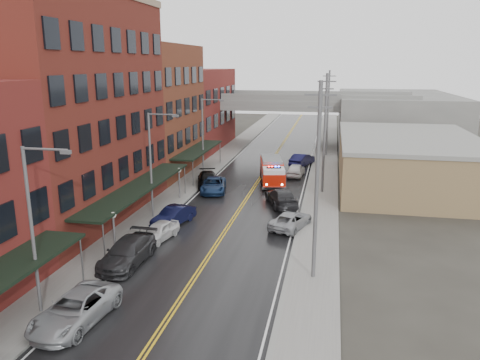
{
  "coord_description": "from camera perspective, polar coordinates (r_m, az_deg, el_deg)",
  "views": [
    {
      "loc": [
        7.95,
        -11.9,
        12.92
      ],
      "look_at": [
        0.22,
        26.95,
        3.0
      ],
      "focal_mm": 35.0,
      "sensor_mm": 36.0,
      "label": 1
    }
  ],
  "objects": [
    {
      "name": "parked_car_left_2",
      "position": [
        26.01,
        -19.41,
        -14.64
      ],
      "size": [
        3.06,
        5.79,
        1.55
      ],
      "primitive_type": "imported",
      "rotation": [
        0.0,
        0.0,
        -0.09
      ],
      "color": "#95999D",
      "rests_on": "ground"
    },
    {
      "name": "sidewalk_right",
      "position": [
        43.83,
        9.92,
        -3.2
      ],
      "size": [
        3.0,
        160.0,
        0.15
      ],
      "primitive_type": "cube",
      "color": "slate",
      "rests_on": "ground"
    },
    {
      "name": "parked_car_left_7",
      "position": [
        50.4,
        -3.98,
        0.06
      ],
      "size": [
        3.43,
        5.56,
        1.5
      ],
      "primitive_type": "imported",
      "rotation": [
        0.0,
        0.0,
        0.27
      ],
      "color": "black",
      "rests_on": "ground"
    },
    {
      "name": "street_lamp_2",
      "position": [
        54.44,
        -4.33,
        5.85
      ],
      "size": [
        2.64,
        0.22,
        9.0
      ],
      "color": "#59595B",
      "rests_on": "ground"
    },
    {
      "name": "globe_lamp_1",
      "position": [
        33.12,
        -15.16,
        -5.13
      ],
      "size": [
        0.44,
        0.44,
        3.12
      ],
      "color": "#59595B",
      "rests_on": "ground"
    },
    {
      "name": "brick_building_b",
      "position": [
        41.05,
        -20.18,
        7.73
      ],
      "size": [
        9.0,
        20.0,
        18.0
      ],
      "primitive_type": "cube",
      "color": "maroon",
      "rests_on": "ground"
    },
    {
      "name": "utility_pole_0",
      "position": [
        27.71,
        9.38,
        0.06
      ],
      "size": [
        1.8,
        0.24,
        12.0
      ],
      "color": "#59595B",
      "rests_on": "ground"
    },
    {
      "name": "utility_pole_2",
      "position": [
        67.23,
        10.67,
        8.18
      ],
      "size": [
        1.8,
        0.24,
        12.0
      ],
      "color": "#59595B",
      "rests_on": "ground"
    },
    {
      "name": "tan_building",
      "position": [
        53.54,
        19.68,
        2.01
      ],
      "size": [
        14.0,
        22.0,
        5.0
      ],
      "primitive_type": "cube",
      "color": "#94784F",
      "rests_on": "ground"
    },
    {
      "name": "curb_left",
      "position": [
        45.89,
        -6.46,
        -2.29
      ],
      "size": [
        0.3,
        160.0,
        0.15
      ],
      "primitive_type": "cube",
      "color": "gray",
      "rests_on": "ground"
    },
    {
      "name": "awning_1",
      "position": [
        39.43,
        -12.2,
        -0.85
      ],
      "size": [
        2.6,
        18.0,
        3.09
      ],
      "color": "black",
      "rests_on": "ground"
    },
    {
      "name": "parked_car_right_3",
      "position": [
        61.03,
        7.58,
        2.49
      ],
      "size": [
        3.18,
        5.17,
        1.61
      ],
      "primitive_type": "imported",
      "rotation": [
        0.0,
        0.0,
        2.81
      ],
      "color": "black",
      "rests_on": "ground"
    },
    {
      "name": "parked_car_right_2",
      "position": [
        55.21,
        6.82,
        1.23
      ],
      "size": [
        2.09,
        4.54,
        1.51
      ],
      "primitive_type": "imported",
      "rotation": [
        0.0,
        0.0,
        3.07
      ],
      "color": "silver",
      "rests_on": "ground"
    },
    {
      "name": "sidewalk_left",
      "position": [
        46.4,
        -8.41,
        -2.17
      ],
      "size": [
        3.0,
        160.0,
        0.15
      ],
      "primitive_type": "cube",
      "color": "slate",
      "rests_on": "ground"
    },
    {
      "name": "parked_car_left_4",
      "position": [
        35.8,
        -9.84,
        -6.14
      ],
      "size": [
        2.4,
        4.25,
        1.37
      ],
      "primitive_type": "imported",
      "rotation": [
        0.0,
        0.0,
        -0.21
      ],
      "color": "silver",
      "rests_on": "ground"
    },
    {
      "name": "parked_car_right_1",
      "position": [
        43.64,
        5.09,
        -2.11
      ],
      "size": [
        3.99,
        5.99,
        1.61
      ],
      "primitive_type": "imported",
      "rotation": [
        0.0,
        0.0,
        3.48
      ],
      "color": "#252527",
      "rests_on": "ground"
    },
    {
      "name": "road",
      "position": [
        44.56,
        0.49,
        -2.78
      ],
      "size": [
        11.0,
        160.0,
        0.02
      ],
      "primitive_type": "cube",
      "color": "black",
      "rests_on": "ground"
    },
    {
      "name": "brick_building_c",
      "position": [
        56.8,
        -10.89,
        8.34
      ],
      "size": [
        9.0,
        15.0,
        15.0
      ],
      "primitive_type": "cube",
      "color": "brown",
      "rests_on": "ground"
    },
    {
      "name": "brick_building_far",
      "position": [
        73.38,
        -5.69,
        8.58
      ],
      "size": [
        9.0,
        20.0,
        12.0
      ],
      "primitive_type": "cube",
      "color": "maroon",
      "rests_on": "ground"
    },
    {
      "name": "parked_car_left_6",
      "position": [
        48.18,
        -3.27,
        -0.62
      ],
      "size": [
        3.34,
        5.62,
        1.46
      ],
      "primitive_type": "imported",
      "rotation": [
        0.0,
        0.0,
        0.18
      ],
      "color": "navy",
      "rests_on": "ground"
    },
    {
      "name": "parked_car_left_5",
      "position": [
        38.83,
        -8.1,
        -4.36
      ],
      "size": [
        2.8,
        4.77,
        1.49
      ],
      "primitive_type": "imported",
      "rotation": [
        0.0,
        0.0,
        -0.29
      ],
      "color": "black",
      "rests_on": "ground"
    },
    {
      "name": "overpass",
      "position": [
        74.65,
        5.15,
        8.68
      ],
      "size": [
        40.0,
        10.0,
        7.5
      ],
      "color": "slate",
      "rests_on": "ground"
    },
    {
      "name": "globe_lamp_2",
      "position": [
        45.54,
        -7.44,
        0.47
      ],
      "size": [
        0.44,
        0.44,
        3.12
      ],
      "color": "#59595B",
      "rests_on": "ground"
    },
    {
      "name": "street_lamp_1",
      "position": [
        39.48,
        -10.54,
        2.52
      ],
      "size": [
        2.64,
        0.22,
        9.0
      ],
      "color": "#59595B",
      "rests_on": "ground"
    },
    {
      "name": "parked_car_right_0",
      "position": [
        37.9,
        6.21,
        -4.89
      ],
      "size": [
        3.62,
        5.27,
        1.34
      ],
      "primitive_type": "imported",
      "rotation": [
        0.0,
        0.0,
        2.82
      ],
      "color": "#94969B",
      "rests_on": "ground"
    },
    {
      "name": "curb_right",
      "position": [
        43.89,
        7.77,
        -3.09
      ],
      "size": [
        0.3,
        160.0,
        0.15
      ],
      "primitive_type": "cube",
      "color": "gray",
      "rests_on": "ground"
    },
    {
      "name": "utility_pole_1",
      "position": [
        47.37,
        10.29,
        5.81
      ],
      "size": [
        1.8,
        0.24,
        12.0
      ],
      "color": "#59595B",
      "rests_on": "ground"
    },
    {
      "name": "awning_2",
      "position": [
        55.52,
        -5.09,
        3.7
      ],
      "size": [
        2.6,
        13.0,
        3.09
      ],
      "color": "black",
      "rests_on": "ground"
    },
    {
      "name": "right_far_block",
      "position": [
        83.0,
        18.29,
        7.19
      ],
      "size": [
        18.0,
        30.0,
        8.0
      ],
      "primitive_type": "cube",
      "color": "slate",
      "rests_on": "ground"
    },
    {
      "name": "street_lamp_0",
      "position": [
        25.81,
        -23.69,
        -4.61
      ],
      "size": [
        2.64,
        0.22,
        9.0
      ],
      "color": "#59595B",
      "rests_on": "ground"
    },
    {
      "name": "parked_car_left_3",
      "position": [
        32.02,
        -13.55,
        -8.54
      ],
      "size": [
        2.46,
        5.78,
        1.66
      ],
      "primitive_type": "imported",
      "rotation": [
        0.0,
        0.0,
        -0.02
      ],
      "color": "#28282B",
      "rests_on": "ground"
    },
    {
      "name": "fire_truck",
      "position": [
        51.24,
        3.93,
        1.11
      ],
      "size": [
        4.07,
        7.71,
        2.7
      ],
      "rotation": [
        0.0,
        0.0,
        0.2
      ],
      "color": "#BB1808",
      "rests_on": "ground"
    }
  ]
}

